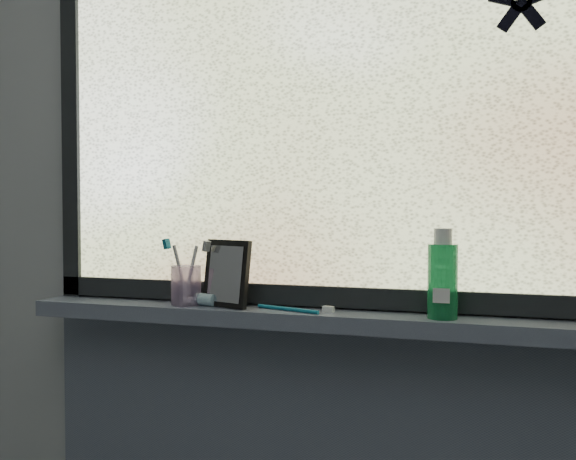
# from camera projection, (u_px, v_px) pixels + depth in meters

# --- Properties ---
(wall_back) EXTENTS (3.00, 0.01, 2.50)m
(wall_back) POSITION_uv_depth(u_px,v_px,m) (346.00, 215.00, 1.58)
(wall_back) COLOR #9EA3A8
(wall_back) RESTS_ON ground
(windowsill) EXTENTS (1.62, 0.14, 0.04)m
(windowsill) POSITION_uv_depth(u_px,v_px,m) (339.00, 320.00, 1.52)
(windowsill) COLOR #525A6D
(windowsill) RESTS_ON wall_back
(window_pane) EXTENTS (1.50, 0.01, 1.00)m
(window_pane) POSITION_uv_depth(u_px,v_px,m) (345.00, 99.00, 1.55)
(window_pane) COLOR silver
(window_pane) RESTS_ON wall_back
(frame_bottom) EXTENTS (1.60, 0.03, 0.05)m
(frame_bottom) POSITION_uv_depth(u_px,v_px,m) (344.00, 297.00, 1.56)
(frame_bottom) COLOR black
(frame_bottom) RESTS_ON windowsill
(frame_left) EXTENTS (0.05, 0.03, 1.10)m
(frame_left) POSITION_uv_depth(u_px,v_px,m) (72.00, 114.00, 1.79)
(frame_left) COLOR black
(frame_left) RESTS_ON wall_back
(starfish_sticker) EXTENTS (0.15, 0.02, 0.15)m
(starfish_sticker) POSITION_uv_depth(u_px,v_px,m) (521.00, 2.00, 1.41)
(starfish_sticker) COLOR black
(starfish_sticker) RESTS_ON window_pane
(vanity_mirror) EXTENTS (0.15, 0.11, 0.17)m
(vanity_mirror) POSITION_uv_depth(u_px,v_px,m) (227.00, 274.00, 1.60)
(vanity_mirror) COLOR black
(vanity_mirror) RESTS_ON windowsill
(toothpaste_tube) EXTENTS (0.18, 0.09, 0.03)m
(toothpaste_tube) POSITION_uv_depth(u_px,v_px,m) (212.00, 300.00, 1.61)
(toothpaste_tube) COLOR white
(toothpaste_tube) RESTS_ON windowsill
(toothbrush_cup) EXTENTS (0.10, 0.10, 0.10)m
(toothbrush_cup) POSITION_uv_depth(u_px,v_px,m) (186.00, 285.00, 1.63)
(toothbrush_cup) COLOR #BFA0D4
(toothbrush_cup) RESTS_ON windowsill
(toothbrush_lying) EXTENTS (0.21, 0.09, 0.01)m
(toothbrush_lying) POSITION_uv_depth(u_px,v_px,m) (288.00, 308.00, 1.54)
(toothbrush_lying) COLOR #0E6380
(toothbrush_lying) RESTS_ON windowsill
(mouthwash_bottle) EXTENTS (0.07, 0.07, 0.17)m
(mouthwash_bottle) POSITION_uv_depth(u_px,v_px,m) (443.00, 273.00, 1.43)
(mouthwash_bottle) COLOR #1C934F
(mouthwash_bottle) RESTS_ON windowsill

